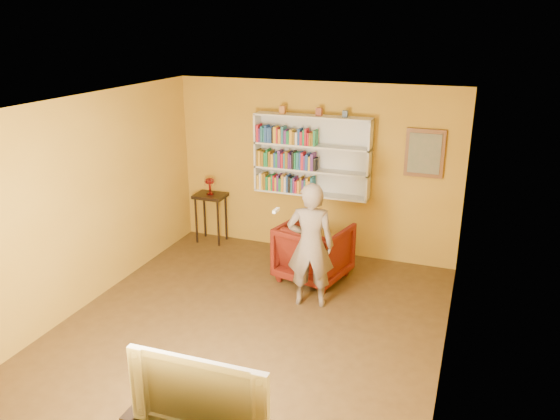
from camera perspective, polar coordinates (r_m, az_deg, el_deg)
The scene contains 15 objects.
room_shell at distance 6.41m, azimuth -3.02°, elevation -4.06°, with size 5.30×5.80×2.88m.
bookshelf at distance 8.38m, azimuth 3.45°, elevation 5.72°, with size 1.80×0.29×1.23m.
books_row_lower at distance 8.52m, azimuth 0.63°, elevation 2.78°, with size 0.92×0.19×0.27m.
books_row_middle at distance 8.41m, azimuth 0.81°, elevation 5.26°, with size 0.96×0.19×0.27m.
books_row_upper at distance 8.35m, azimuth 0.62°, elevation 7.76°, with size 0.94×0.19×0.26m.
ornament_left at distance 8.34m, azimuth 0.28°, elevation 10.44°, with size 0.09×0.09×0.12m, color #B16932.
ornament_centre at distance 8.17m, azimuth 4.11°, elevation 10.20°, with size 0.08×0.08×0.12m, color brown.
ornament_right at distance 8.07m, azimuth 6.84°, elevation 9.94°, with size 0.07×0.07×0.10m, color #435471.
framed_painting at distance 8.09m, azimuth 14.87°, elevation 5.74°, with size 0.55×0.05×0.70m.
console_table at distance 9.12m, azimuth -7.28°, elevation 0.79°, with size 0.51×0.39×0.83m.
ruby_lustre at distance 9.02m, azimuth -7.37°, elevation 2.85°, with size 0.17×0.17×0.28m.
armchair at distance 7.84m, azimuth 3.56°, elevation -4.33°, with size 0.89×0.92×0.84m, color #490905.
person at distance 6.98m, azimuth 3.21°, elevation -3.71°, with size 0.61×0.40×1.66m, color #6E5E50.
game_remote at distance 6.58m, azimuth -0.42°, elevation -0.05°, with size 0.04×0.15×0.04m, color white.
television at distance 4.53m, azimuth -7.89°, elevation -17.89°, with size 1.16×0.15×0.67m, color black.
Camera 1 is at (2.36, -5.40, 3.55)m, focal length 35.00 mm.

